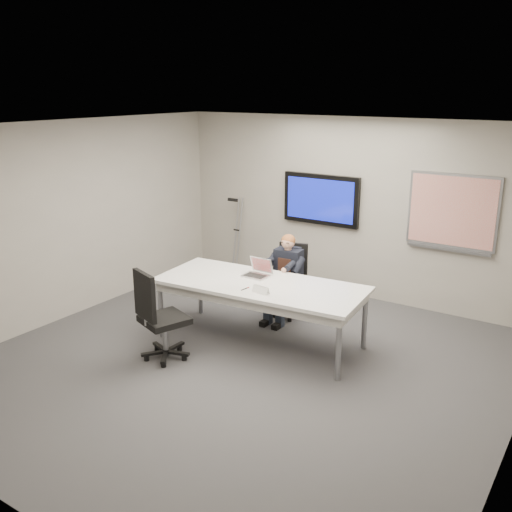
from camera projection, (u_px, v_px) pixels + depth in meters
The scene contains 15 objects.
floor at pixel (242, 365), 6.88m from camera, with size 6.00×6.00×0.02m, color #333335.
ceiling at pixel (240, 128), 6.07m from camera, with size 6.00×6.00×0.02m, color white.
wall_back at pixel (351, 209), 8.87m from camera, with size 6.00×0.02×2.80m, color #A7A297.
wall_front at pixel (1, 353), 4.08m from camera, with size 6.00×0.02×2.80m, color #A7A297.
wall_left at pixel (67, 221), 8.06m from camera, with size 0.02×6.00×2.80m, color #A7A297.
conference_table at pixel (260, 290), 7.29m from camera, with size 2.76×1.35×0.82m.
tv_display at pixel (321, 199), 9.07m from camera, with size 1.30×0.09×0.80m.
whiteboard at pixel (452, 212), 7.99m from camera, with size 1.25×0.08×1.10m.
office_chair_far at pixel (290, 293), 8.32m from camera, with size 0.61×0.61×1.05m.
office_chair_near at pixel (161, 332), 6.94m from camera, with size 0.70×0.70×1.16m.
seated_person at pixel (282, 287), 8.07m from camera, with size 0.40×0.68×1.24m.
crutch at pixel (237, 235), 9.98m from camera, with size 0.19×0.33×1.44m, color #A0A2A8, non-canonical shape.
laptop at pixel (258, 271), 7.53m from camera, with size 0.33×0.31×0.23m.
name_tent at pixel (261, 289), 6.90m from camera, with size 0.23×0.06×0.09m, color white, non-canonical shape.
pen at pixel (245, 289), 7.04m from camera, with size 0.01×0.01×0.14m, color black.
Camera 1 is at (3.57, -5.08, 3.23)m, focal length 40.00 mm.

